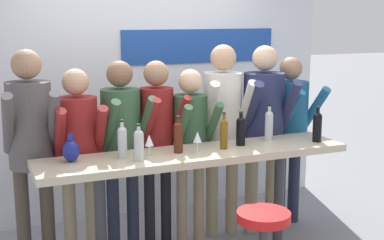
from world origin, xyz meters
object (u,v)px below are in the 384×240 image
object	(u,v)px
person_center_left	(122,136)
wine_bottle_4	(224,132)
person_right	(223,119)
wine_glass_0	(149,141)
wine_bottle_3	(269,124)
tasting_table	(196,170)
person_center	(157,132)
wine_glass_1	(198,138)
person_center_right	(191,137)
person_left	(78,145)
wine_bottle_6	(317,125)
wine_bottle_1	(139,144)
decorative_vase	(71,150)
person_rightmost	(290,123)
person_far_left	(31,135)
wine_bottle_0	(178,136)
person_far_right	(264,119)
wine_bottle_5	(241,130)
wine_bottle_2	(122,141)

from	to	relation	value
person_center_left	wine_bottle_4	size ratio (longest dim) A/B	5.55
person_right	wine_glass_0	world-z (taller)	person_right
person_right	wine_bottle_3	xyz separation A→B (m)	(0.27, -0.39, 0.01)
tasting_table	person_center	distance (m)	0.59
wine_glass_1	wine_bottle_3	bearing A→B (deg)	12.37
person_center	person_center_right	world-z (taller)	person_center
person_left	person_center	world-z (taller)	person_center
wine_bottle_6	wine_bottle_4	bearing A→B (deg)	174.39
wine_bottle_1	wine_bottle_3	size ratio (longest dim) A/B	0.89
person_center_left	person_right	world-z (taller)	person_right
decorative_vase	person_rightmost	bearing A→B (deg)	10.97
person_far_left	person_right	size ratio (longest dim) A/B	1.00
wine_bottle_6	wine_bottle_0	bearing A→B (deg)	174.82
person_center_right	person_far_right	size ratio (longest dim) A/B	0.90
wine_glass_0	wine_bottle_5	bearing A→B (deg)	3.61
person_center	wine_bottle_3	bearing A→B (deg)	-28.82
person_center	person_right	bearing A→B (deg)	-5.27
person_left	wine_bottle_3	size ratio (longest dim) A/B	5.23
wine_bottle_6	person_far_right	bearing A→B (deg)	113.41
person_far_left	person_rightmost	world-z (taller)	person_far_left
person_rightmost	wine_bottle_1	bearing A→B (deg)	-173.05
wine_bottle_2	wine_glass_0	world-z (taller)	wine_bottle_2
wine_glass_0	person_center_left	bearing A→B (deg)	100.18
person_center_left	person_right	bearing A→B (deg)	-4.90
person_center_left	wine_bottle_1	bearing A→B (deg)	-98.63
person_center_right	wine_bottle_4	size ratio (longest dim) A/B	5.26
person_far_left	person_left	xyz separation A→B (m)	(0.37, -0.04, -0.11)
person_center_left	wine_bottle_0	distance (m)	0.59
person_right	decorative_vase	size ratio (longest dim) A/B	8.41
person_far_left	wine_bottle_2	size ratio (longest dim) A/B	6.07
wine_bottle_6	person_left	bearing A→B (deg)	164.83
person_right	wine_bottle_4	size ratio (longest dim) A/B	5.91
person_center_left	person_center	size ratio (longest dim) A/B	1.01
person_center_right	wine_bottle_6	distance (m)	1.13
person_center_left	wine_glass_0	distance (m)	0.51
person_center	person_center_right	xyz separation A→B (m)	(0.29, -0.08, -0.06)
person_center_right	wine_glass_1	bearing A→B (deg)	-107.06
person_far_right	wine_glass_1	size ratio (longest dim) A/B	10.38
wine_bottle_0	decorative_vase	size ratio (longest dim) A/B	1.38
wine_bottle_5	wine_bottle_6	world-z (taller)	wine_bottle_6
tasting_table	wine_bottle_4	world-z (taller)	wine_bottle_4
person_left	person_center_right	bearing A→B (deg)	1.06
person_right	wine_glass_1	world-z (taller)	person_right
wine_bottle_2	wine_bottle_3	bearing A→B (deg)	3.92
wine_bottle_0	person_center_right	bearing A→B (deg)	55.57
wine_bottle_6	tasting_table	bearing A→B (deg)	175.58
tasting_table	person_center_right	bearing A→B (deg)	72.68
person_far_right	wine_bottle_1	bearing A→B (deg)	-151.09
person_center_right	wine_bottle_0	size ratio (longest dim) A/B	5.40
person_center	wine_glass_1	bearing A→B (deg)	-80.62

